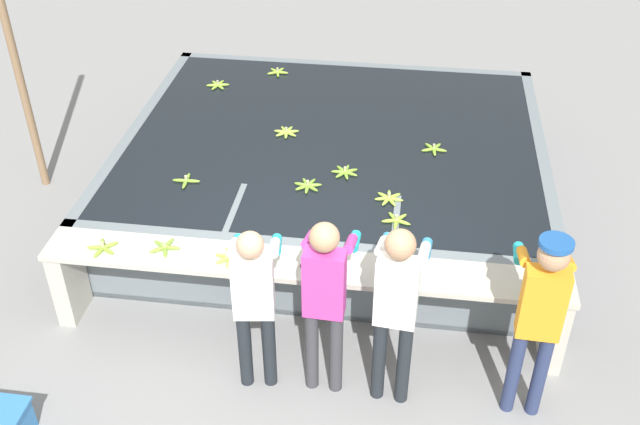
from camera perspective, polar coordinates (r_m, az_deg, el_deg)
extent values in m
plane|color=gray|center=(6.76, -1.57, -10.54)|extent=(80.00, 80.00, 0.00)
cube|color=slate|center=(8.59, 1.00, 1.17)|extent=(4.54, 3.95, 0.06)
cube|color=slate|center=(6.84, -0.95, -5.08)|extent=(4.54, 0.12, 0.83)
cube|color=slate|center=(10.04, 2.37, 9.08)|extent=(4.54, 0.12, 0.83)
cube|color=slate|center=(8.87, -13.33, 4.29)|extent=(0.12, 3.95, 0.83)
cube|color=slate|center=(8.45, 16.07, 2.13)|extent=(0.12, 3.95, 0.83)
cube|color=black|center=(8.37, 1.02, 3.51)|extent=(4.30, 3.71, 0.76)
cube|color=slate|center=(7.32, -6.27, -2.22)|extent=(0.06, 0.80, 0.83)
cube|color=slate|center=(7.15, 5.63, -3.23)|extent=(0.06, 0.80, 0.83)
cube|color=#B7B2A3|center=(6.38, -1.36, -4.06)|extent=(4.54, 0.45, 0.05)
cube|color=#B7B2A3|center=(7.25, -18.59, -4.90)|extent=(0.16, 0.41, 0.78)
cube|color=#B7B2A3|center=(6.73, 17.44, -8.21)|extent=(0.16, 0.41, 0.78)
cylinder|color=#1E2328|center=(6.27, -5.74, -10.29)|extent=(0.11, 0.11, 0.78)
cylinder|color=#1E2328|center=(6.25, -3.89, -10.31)|extent=(0.11, 0.11, 0.78)
cube|color=white|center=(5.80, -5.13, -5.69)|extent=(0.34, 0.21, 0.55)
sphere|color=tan|center=(5.54, -5.36, -2.47)|extent=(0.21, 0.21, 0.21)
cylinder|color=white|center=(5.89, -6.61, -2.68)|extent=(0.12, 0.32, 0.18)
cylinder|color=#1EA3AD|center=(6.19, -6.30, -2.46)|extent=(0.11, 0.21, 0.08)
cylinder|color=white|center=(5.86, -3.50, -2.68)|extent=(0.12, 0.32, 0.18)
cylinder|color=#1EA3AD|center=(6.16, -3.33, -2.46)|extent=(0.11, 0.21, 0.08)
cylinder|color=#38383D|center=(6.20, -0.62, -10.34)|extent=(0.11, 0.11, 0.84)
cylinder|color=#38383D|center=(6.17, 1.23, -10.57)|extent=(0.11, 0.11, 0.84)
cube|color=#BC388E|center=(5.69, 0.32, -5.43)|extent=(0.33, 0.18, 0.59)
sphere|color=tan|center=(5.42, 0.34, -1.90)|extent=(0.23, 0.23, 0.23)
cylinder|color=#BC388E|center=(5.77, -0.80, -2.06)|extent=(0.09, 0.31, 0.18)
cylinder|color=#1EA3AD|center=(6.07, -0.34, -1.89)|extent=(0.09, 0.20, 0.08)
cylinder|color=#BC388E|center=(5.73, 2.34, -2.40)|extent=(0.09, 0.31, 0.18)
cylinder|color=#1EA3AD|center=(6.03, 2.65, -2.21)|extent=(0.09, 0.20, 0.08)
cylinder|color=#1E2328|center=(6.13, 4.52, -11.00)|extent=(0.11, 0.11, 0.85)
cylinder|color=#1E2328|center=(6.12, 6.40, -11.27)|extent=(0.11, 0.11, 0.85)
cube|color=white|center=(5.63, 5.86, -6.03)|extent=(0.33, 0.20, 0.60)
sphere|color=tan|center=(5.34, 6.15, -2.44)|extent=(0.23, 0.23, 0.23)
cylinder|color=white|center=(5.69, 4.75, -2.55)|extent=(0.11, 0.32, 0.18)
cylinder|color=teal|center=(5.99, 5.05, -2.36)|extent=(0.10, 0.21, 0.08)
cylinder|color=white|center=(5.67, 7.95, -2.98)|extent=(0.11, 0.32, 0.18)
cylinder|color=teal|center=(5.97, 8.09, -2.77)|extent=(0.10, 0.21, 0.08)
cylinder|color=navy|center=(6.21, 14.55, -11.60)|extent=(0.11, 0.11, 0.85)
cylinder|color=navy|center=(6.24, 16.40, -11.73)|extent=(0.11, 0.11, 0.85)
cube|color=orange|center=(5.73, 16.61, -6.65)|extent=(0.33, 0.18, 0.61)
sphere|color=tan|center=(5.45, 17.39, -3.13)|extent=(0.23, 0.23, 0.23)
cylinder|color=#1E5199|center=(5.39, 17.59, -2.25)|extent=(0.24, 0.24, 0.04)
cylinder|color=orange|center=(5.76, 15.24, -3.26)|extent=(0.09, 0.31, 0.18)
cylinder|color=#1EA3AD|center=(6.06, 14.90, -3.02)|extent=(0.09, 0.20, 0.08)
cylinder|color=orange|center=(5.81, 18.36, -3.55)|extent=(0.09, 0.31, 0.18)
cylinder|color=#1EA3AD|center=(6.11, 17.87, -3.30)|extent=(0.09, 0.20, 0.08)
ellipsoid|color=#93BC3D|center=(7.19, 5.62, 1.23)|extent=(0.15, 0.14, 0.04)
ellipsoid|color=#93BC3D|center=(7.20, 5.28, 1.34)|extent=(0.04, 0.17, 0.04)
ellipsoid|color=#93BC3D|center=(7.18, 4.94, 1.26)|extent=(0.16, 0.13, 0.04)
ellipsoid|color=#93BC3D|center=(7.15, 4.85, 1.06)|extent=(0.17, 0.08, 0.04)
ellipsoid|color=#93BC3D|center=(7.12, 5.08, 0.88)|extent=(0.10, 0.17, 0.04)
ellipsoid|color=#93BC3D|center=(7.12, 5.46, 0.86)|extent=(0.11, 0.17, 0.04)
ellipsoid|color=#93BC3D|center=(7.15, 5.70, 1.02)|extent=(0.17, 0.07, 0.04)
cylinder|color=tan|center=(7.14, 5.29, 1.33)|extent=(0.03, 0.03, 0.04)
ellipsoid|color=#9EC642|center=(8.27, -2.40, 6.30)|extent=(0.09, 0.17, 0.04)
ellipsoid|color=#9EC642|center=(8.27, -2.73, 6.31)|extent=(0.12, 0.16, 0.04)
ellipsoid|color=#9EC642|center=(8.24, -2.95, 6.18)|extent=(0.17, 0.05, 0.04)
ellipsoid|color=#9EC642|center=(8.20, -2.90, 6.02)|extent=(0.14, 0.15, 0.04)
ellipsoid|color=#9EC642|center=(8.18, -2.60, 5.95)|extent=(0.06, 0.17, 0.04)
ellipsoid|color=#9EC642|center=(8.20, -2.29, 6.02)|extent=(0.16, 0.12, 0.04)
ellipsoid|color=#9EC642|center=(8.24, -2.20, 6.18)|extent=(0.17, 0.09, 0.04)
cylinder|color=tan|center=(8.21, -2.59, 6.35)|extent=(0.03, 0.03, 0.04)
ellipsoid|color=#75A333|center=(7.26, -1.00, 1.83)|extent=(0.04, 0.17, 0.04)
ellipsoid|color=#75A333|center=(7.28, -0.65, 1.90)|extent=(0.16, 0.13, 0.04)
ellipsoid|color=#75A333|center=(7.31, -0.52, 2.09)|extent=(0.17, 0.08, 0.04)
ellipsoid|color=#75A333|center=(7.35, -0.72, 2.26)|extent=(0.10, 0.17, 0.04)
ellipsoid|color=#75A333|center=(7.35, -1.09, 2.29)|extent=(0.11, 0.17, 0.04)
ellipsoid|color=#75A333|center=(7.33, -1.35, 2.14)|extent=(0.17, 0.07, 0.04)
ellipsoid|color=#75A333|center=(7.29, -1.32, 1.94)|extent=(0.15, 0.14, 0.04)
cylinder|color=tan|center=(7.29, -0.95, 2.30)|extent=(0.03, 0.03, 0.04)
ellipsoid|color=#8CB738|center=(9.35, -8.13, 9.58)|extent=(0.17, 0.07, 0.04)
ellipsoid|color=#8CB738|center=(9.31, -7.97, 9.46)|extent=(0.08, 0.17, 0.04)
ellipsoid|color=#8CB738|center=(9.30, -7.63, 9.48)|extent=(0.14, 0.15, 0.04)
ellipsoid|color=#8CB738|center=(9.35, -7.45, 9.62)|extent=(0.17, 0.07, 0.04)
ellipsoid|color=#8CB738|center=(9.39, -7.62, 9.74)|extent=(0.08, 0.17, 0.04)
ellipsoid|color=#8CB738|center=(9.39, -7.96, 9.71)|extent=(0.14, 0.15, 0.04)
cylinder|color=tan|center=(9.33, -7.81, 9.80)|extent=(0.03, 0.03, 0.04)
ellipsoid|color=#75A333|center=(7.54, -10.06, 2.62)|extent=(0.04, 0.17, 0.04)
ellipsoid|color=#75A333|center=(7.51, -10.56, 2.42)|extent=(0.17, 0.04, 0.04)
ellipsoid|color=#75A333|center=(7.45, -10.25, 2.17)|extent=(0.04, 0.17, 0.04)
ellipsoid|color=#75A333|center=(7.49, -9.75, 2.38)|extent=(0.17, 0.04, 0.04)
cylinder|color=tan|center=(7.48, -10.18, 2.63)|extent=(0.03, 0.03, 0.04)
ellipsoid|color=#75A333|center=(7.56, 1.67, 3.29)|extent=(0.14, 0.15, 0.04)
ellipsoid|color=#75A333|center=(7.52, 1.50, 3.12)|extent=(0.17, 0.05, 0.04)
ellipsoid|color=#75A333|center=(7.49, 1.64, 2.94)|extent=(0.13, 0.16, 0.04)
ellipsoid|color=#75A333|center=(7.48, 1.99, 2.88)|extent=(0.08, 0.17, 0.04)
ellipsoid|color=#75A333|center=(7.50, 2.29, 2.99)|extent=(0.17, 0.10, 0.04)
ellipsoid|color=#75A333|center=(7.54, 2.30, 3.18)|extent=(0.17, 0.11, 0.04)
ellipsoid|color=#75A333|center=(7.57, 2.03, 3.31)|extent=(0.06, 0.17, 0.04)
cylinder|color=tan|center=(7.50, 1.92, 3.33)|extent=(0.03, 0.03, 0.04)
ellipsoid|color=#8CB738|center=(6.85, 6.26, -0.72)|extent=(0.17, 0.09, 0.04)
ellipsoid|color=#8CB738|center=(6.90, 6.14, -0.41)|extent=(0.13, 0.16, 0.04)
ellipsoid|color=#8CB738|center=(6.91, 5.61, -0.35)|extent=(0.12, 0.16, 0.04)
ellipsoid|color=#8CB738|center=(6.86, 5.39, -0.63)|extent=(0.17, 0.08, 0.04)
ellipsoid|color=#8CB738|center=(6.82, 5.79, -0.86)|extent=(0.04, 0.17, 0.04)
cylinder|color=tan|center=(6.85, 5.86, -0.36)|extent=(0.03, 0.03, 0.04)
ellipsoid|color=#7FAD33|center=(7.98, 8.30, 4.76)|extent=(0.17, 0.10, 0.04)
ellipsoid|color=#7FAD33|center=(7.95, 8.69, 4.61)|extent=(0.05, 0.17, 0.04)
ellipsoid|color=#7FAD33|center=(7.99, 9.04, 4.74)|extent=(0.17, 0.07, 0.04)
ellipsoid|color=#7FAD33|center=(8.04, 8.86, 4.96)|extent=(0.12, 0.17, 0.04)
ellipsoid|color=#7FAD33|center=(8.03, 8.40, 4.98)|extent=(0.14, 0.15, 0.04)
cylinder|color=tan|center=(7.98, 8.68, 5.03)|extent=(0.03, 0.03, 0.04)
ellipsoid|color=#8CB738|center=(9.66, -3.07, 10.75)|extent=(0.10, 0.17, 0.04)
ellipsoid|color=#8CB738|center=(9.66, -3.46, 10.74)|extent=(0.15, 0.14, 0.04)
ellipsoid|color=#8CB738|center=(9.60, -3.56, 10.58)|extent=(0.16, 0.12, 0.04)
ellipsoid|color=#8CB738|center=(9.57, -3.24, 10.50)|extent=(0.07, 0.17, 0.04)
ellipsoid|color=#8CB738|center=(9.60, -2.93, 10.61)|extent=(0.17, 0.05, 0.04)
cylinder|color=tan|center=(9.60, -3.26, 10.83)|extent=(0.03, 0.03, 0.04)
ellipsoid|color=#9EC642|center=(6.41, -6.53, -3.64)|extent=(0.16, 0.13, 0.04)
ellipsoid|color=#9EC642|center=(6.44, -6.36, -3.39)|extent=(0.17, 0.08, 0.04)
ellipsoid|color=#9EC642|center=(6.47, -6.56, -3.16)|extent=(0.10, 0.17, 0.04)
ellipsoid|color=#9EC642|center=(6.48, -6.98, -3.14)|extent=(0.11, 0.17, 0.04)
ellipsoid|color=#9EC642|center=(6.46, -7.30, -3.32)|extent=(0.17, 0.07, 0.04)
ellipsoid|color=#9EC642|center=(6.42, -7.29, -3.59)|extent=(0.15, 0.14, 0.04)
ellipsoid|color=#9EC642|center=(6.40, -6.95, -3.73)|extent=(0.04, 0.17, 0.04)
cylinder|color=tan|center=(6.42, -6.87, -3.18)|extent=(0.03, 0.03, 0.04)
ellipsoid|color=#75A333|center=(6.63, -12.18, -2.76)|extent=(0.16, 0.13, 0.04)
ellipsoid|color=#75A333|center=(6.60, -11.72, -2.90)|extent=(0.09, 0.17, 0.04)
ellipsoid|color=#75A333|center=(6.63, -11.29, -2.65)|extent=(0.17, 0.04, 0.04)
ellipsoid|color=#75A333|center=(6.68, -11.48, -2.35)|extent=(0.08, 0.17, 0.04)
ellipsoid|color=#75A333|center=(6.68, -12.03, -2.42)|extent=(0.16, 0.12, 0.04)
cylinder|color=tan|center=(6.62, -11.78, -2.37)|extent=(0.03, 0.03, 0.04)
ellipsoid|color=#7FAD33|center=(6.81, -16.22, -2.32)|extent=(0.10, 0.17, 0.04)
ellipsoid|color=#7FAD33|center=(6.78, -16.64, -2.58)|extent=(0.17, 0.05, 0.04)
ellipsoid|color=#7FAD33|center=(6.73, -16.45, -2.86)|extent=(0.07, 0.17, 0.04)
ellipsoid|color=#7FAD33|center=(6.73, -15.91, -2.78)|extent=(0.17, 0.12, 0.04)
ellipsoid|color=#7FAD33|center=(6.78, -15.77, -2.44)|extent=(0.15, 0.14, 0.04)
cylinder|color=tan|center=(6.75, -16.25, -2.36)|extent=(0.03, 0.03, 0.04)
cube|color=silver|center=(6.31, 0.75, -4.19)|extent=(0.20, 0.04, 0.00)
cube|color=black|center=(6.32, -1.07, -4.10)|extent=(0.10, 0.03, 0.02)
cylinder|color=#846647|center=(8.75, -22.25, 10.89)|extent=(0.09, 0.09, 3.20)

